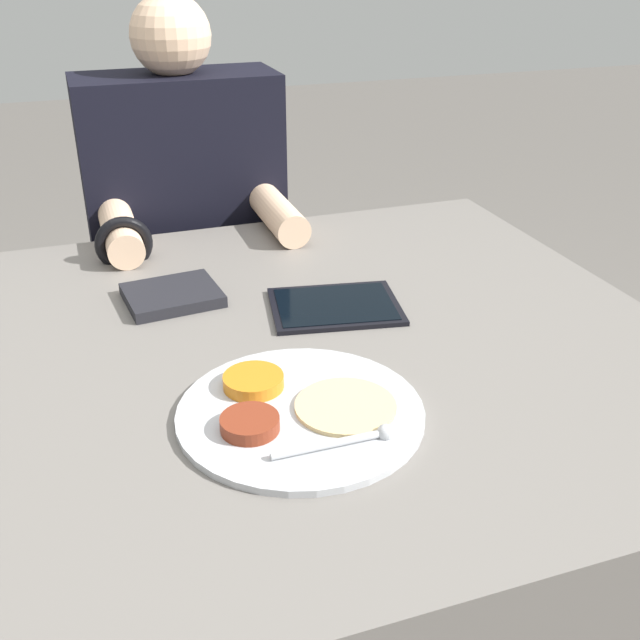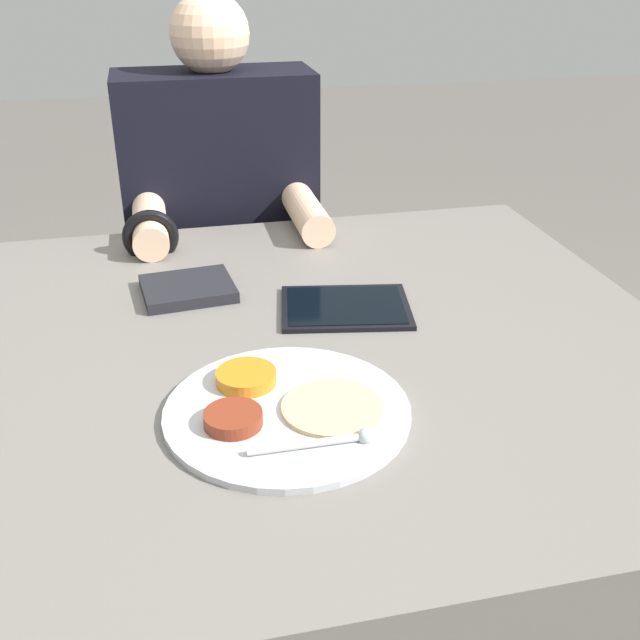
{
  "view_description": "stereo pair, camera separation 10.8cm",
  "coord_description": "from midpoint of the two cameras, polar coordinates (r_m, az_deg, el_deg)",
  "views": [
    {
      "loc": [
        -0.27,
        -0.98,
        1.26
      ],
      "look_at": [
        0.05,
        -0.06,
        0.76
      ],
      "focal_mm": 42.0,
      "sensor_mm": 36.0,
      "label": 1
    },
    {
      "loc": [
        -0.16,
        -1.01,
        1.26
      ],
      "look_at": [
        0.05,
        -0.06,
        0.76
      ],
      "focal_mm": 42.0,
      "sensor_mm": 36.0,
      "label": 2
    }
  ],
  "objects": [
    {
      "name": "thali_tray",
      "position": [
        0.99,
        -4.94,
        -6.98
      ],
      "size": [
        0.33,
        0.33,
        0.03
      ],
      "color": "#B7BABF",
      "rests_on": "dining_table"
    },
    {
      "name": "person_diner",
      "position": [
        1.84,
        -11.47,
        3.49
      ],
      "size": [
        0.44,
        0.44,
        1.16
      ],
      "color": "black",
      "rests_on": "ground_plane"
    },
    {
      "name": "tablet_device",
      "position": [
        1.26,
        -1.3,
        1.0
      ],
      "size": [
        0.24,
        0.2,
        0.01
      ],
      "color": "black",
      "rests_on": "dining_table"
    },
    {
      "name": "dining_table",
      "position": [
        1.36,
        -5.26,
        -14.86
      ],
      "size": [
        1.26,
        1.08,
        0.7
      ],
      "color": "slate",
      "rests_on": "ground_plane"
    },
    {
      "name": "red_notebook",
      "position": [
        1.32,
        -13.51,
        1.73
      ],
      "size": [
        0.17,
        0.15,
        0.02
      ],
      "color": "silver",
      "rests_on": "dining_table"
    }
  ]
}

